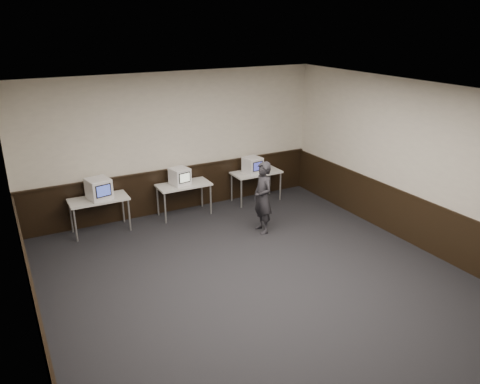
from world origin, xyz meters
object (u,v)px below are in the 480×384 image
(emac_left, at_px, (99,189))
(person, at_px, (263,198))
(desk_right, at_px, (256,174))
(emac_center, at_px, (180,176))
(desk_center, at_px, (184,187))
(desk_left, at_px, (99,202))
(emac_right, at_px, (253,165))

(emac_left, distance_m, person, 3.39)
(desk_right, relative_size, emac_center, 2.57)
(emac_left, bearing_deg, desk_center, -10.84)
(desk_center, xyz_separation_m, person, (1.12, -1.61, 0.09))
(desk_left, xyz_separation_m, emac_left, (0.03, -0.03, 0.29))
(desk_left, distance_m, emac_left, 0.29)
(desk_right, xyz_separation_m, emac_left, (-3.77, -0.03, 0.29))
(desk_left, distance_m, desk_right, 3.80)
(emac_left, relative_size, person, 0.35)
(person, bearing_deg, desk_left, -115.63)
(desk_left, bearing_deg, desk_right, 0.00)
(desk_center, xyz_separation_m, desk_right, (1.90, 0.00, 0.00))
(desk_center, height_order, emac_right, emac_right)
(desk_center, height_order, emac_left, emac_left)
(desk_right, bearing_deg, desk_center, 180.00)
(emac_center, height_order, person, person)
(desk_left, height_order, emac_center, emac_center)
(desk_right, relative_size, emac_right, 2.62)
(desk_right, bearing_deg, emac_right, -171.83)
(desk_right, relative_size, emac_left, 2.23)
(emac_left, xyz_separation_m, emac_center, (1.80, 0.04, -0.03))
(emac_left, bearing_deg, emac_right, -11.48)
(emac_right, bearing_deg, person, -121.03)
(desk_center, bearing_deg, emac_left, -179.22)
(emac_left, bearing_deg, desk_left, 125.13)
(desk_right, bearing_deg, emac_center, 179.50)
(emac_right, xyz_separation_m, person, (-0.67, -1.60, -0.17))
(desk_left, distance_m, emac_right, 3.70)
(desk_left, bearing_deg, desk_center, 0.00)
(desk_center, distance_m, emac_center, 0.27)
(desk_left, xyz_separation_m, emac_right, (3.69, -0.02, 0.26))
(emac_center, distance_m, person, 2.03)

